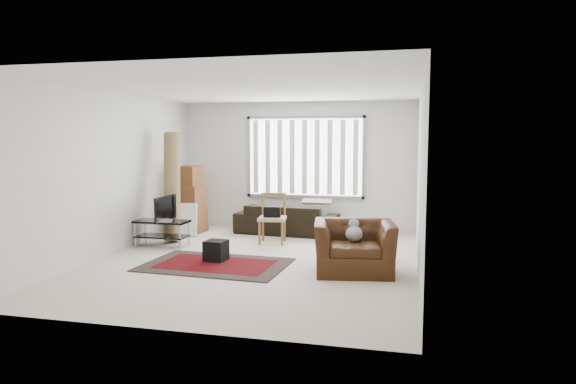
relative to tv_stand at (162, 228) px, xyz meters
name	(u,v)px	position (x,y,z in m)	size (l,w,h in m)	color
room	(265,150)	(1.98, -0.18, 1.41)	(6.00, 6.02, 2.71)	beige
persian_rug	(216,265)	(1.43, -1.05, -0.34)	(2.24, 1.56, 0.02)	black
tv_stand	(162,228)	(0.00, 0.00, 0.00)	(0.96, 0.43, 0.48)	black
tv	(161,208)	(0.00, 0.00, 0.36)	(0.78, 0.10, 0.45)	black
subwoofer	(216,250)	(1.35, -0.82, -0.17)	(0.32, 0.32, 0.32)	black
moving_boxes	(190,202)	(-0.10, 1.45, 0.29)	(0.63, 0.59, 1.37)	brown
white_flatpack	(184,220)	(-0.06, 1.03, -0.02)	(0.52, 0.08, 0.66)	silver
rolled_rug	(172,186)	(-0.08, 0.61, 0.69)	(0.31, 0.31, 2.05)	olive
sofa	(287,214)	(1.88, 1.76, 0.05)	(2.06, 0.89, 0.79)	black
side_chair	(272,216)	(1.83, 0.81, 0.16)	(0.55, 0.55, 0.92)	tan
armchair	(354,243)	(3.54, -0.95, 0.08)	(1.29, 1.16, 0.85)	#3A1E0B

